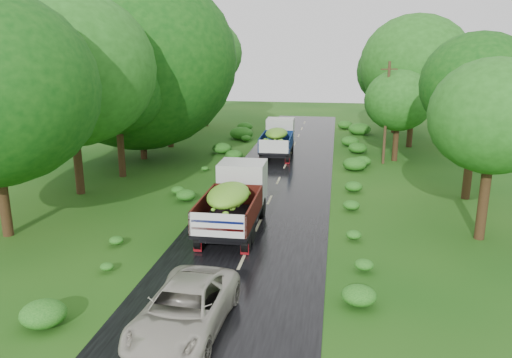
% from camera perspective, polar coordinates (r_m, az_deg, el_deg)
% --- Properties ---
extents(ground, '(120.00, 120.00, 0.00)m').
position_cam_1_polar(ground, '(16.12, -4.38, -15.20)').
color(ground, '#0F3F0D').
rests_on(ground, ground).
extents(road, '(6.50, 80.00, 0.02)m').
position_cam_1_polar(road, '(20.49, -1.09, -8.23)').
color(road, black).
rests_on(road, ground).
extents(road_lines, '(0.12, 69.60, 0.00)m').
position_cam_1_polar(road_lines, '(21.39, -0.61, -7.15)').
color(road_lines, '#BFB78C').
rests_on(road_lines, road).
extents(truck_near, '(2.32, 6.39, 2.68)m').
position_cam_1_polar(truck_near, '(22.44, -2.42, -2.04)').
color(truck_near, black).
rests_on(truck_near, ground).
extents(truck_far, '(2.29, 6.15, 2.56)m').
position_cam_1_polar(truck_far, '(37.56, 2.54, 4.84)').
color(truck_far, black).
rests_on(truck_far, ground).
extents(car, '(2.54, 5.10, 1.39)m').
position_cam_1_polar(car, '(15.07, -8.17, -14.51)').
color(car, '#B1AC9D').
rests_on(car, road).
extents(utility_pole, '(1.16, 0.59, 7.06)m').
position_cam_1_polar(utility_pole, '(35.74, 14.67, 7.40)').
color(utility_pole, '#382616').
rests_on(utility_pole, ground).
extents(trees_left, '(5.28, 35.23, 9.47)m').
position_cam_1_polar(trees_left, '(36.05, -13.73, 12.38)').
color(trees_left, black).
rests_on(trees_left, ground).
extents(trees_right, '(6.15, 30.78, 8.50)m').
position_cam_1_polar(trees_right, '(37.87, 18.46, 10.79)').
color(trees_right, black).
rests_on(trees_right, ground).
extents(shrubs, '(11.90, 44.00, 0.70)m').
position_cam_1_polar(shrubs, '(28.79, 2.11, -0.58)').
color(shrubs, '#145614').
rests_on(shrubs, ground).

